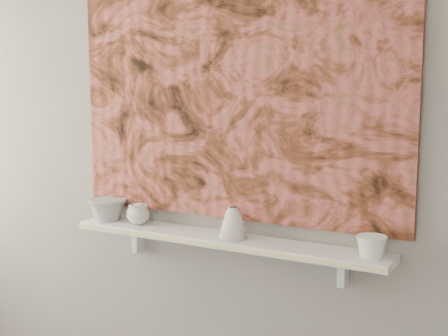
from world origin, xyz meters
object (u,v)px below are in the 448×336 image
Objects in this scene: cup_cream at (138,214)px; bell_vessel at (233,222)px; bowl_white at (372,246)px; painting at (234,87)px; shelf at (224,240)px; bowl_grey at (107,209)px.

cup_cream is 0.48m from bell_vessel.
bell_vessel is 1.14× the size of bowl_white.
painting is 0.72m from cup_cream.
bowl_white is (0.62, 0.00, 0.06)m from shelf.
cup_cream reaches higher than shelf.
bell_vessel reaches higher than shelf.
cup_cream is (0.17, 0.00, -0.00)m from bowl_grey.
bowl_grey is 1.37× the size of bell_vessel.
cup_cream is at bearing 0.00° from bowl_grey.
bowl_grey is (-0.61, 0.00, 0.07)m from shelf.
painting is 8.49× the size of bowl_grey.
bowl_grey is 1.72× the size of cup_cream.
cup_cream is 0.80× the size of bell_vessel.
bell_vessel is (0.65, 0.00, 0.01)m from bowl_grey.
bowl_grey is at bearing 180.00° from bowl_white.
cup_cream is at bearing -169.57° from painting.
painting is at bearing 7.50° from bowl_grey.
painting is 11.64× the size of bell_vessel.
bell_vessel is at bearing 180.00° from bowl_white.
shelf is 0.62m from bowl_grey.
bell_vessel is at bearing 0.00° from cup_cream.
bowl_white is (0.62, -0.08, -0.57)m from painting.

